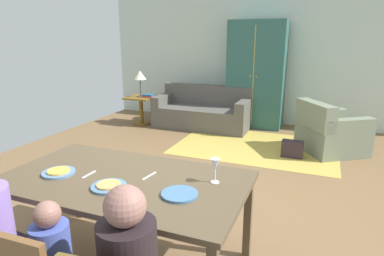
{
  "coord_description": "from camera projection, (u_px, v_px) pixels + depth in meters",
  "views": [
    {
      "loc": [
        1.21,
        -3.13,
        1.79
      ],
      "look_at": [
        -0.05,
        0.01,
        0.85
      ],
      "focal_mm": 30.93,
      "sensor_mm": 36.0,
      "label": 1
    }
  ],
  "objects": [
    {
      "name": "ground_plane",
      "position": [
        213.0,
        181.0,
        4.27
      ],
      "size": [
        6.92,
        6.44,
        0.02
      ],
      "primitive_type": "cube",
      "color": "brown"
    },
    {
      "name": "back_wall",
      "position": [
        264.0,
        58.0,
        6.83
      ],
      "size": [
        6.92,
        0.1,
        2.7
      ],
      "primitive_type": "cube",
      "color": "silver",
      "rests_on": "ground_plane"
    },
    {
      "name": "dining_table",
      "position": [
        124.0,
        186.0,
        2.51
      ],
      "size": [
        1.85,
        1.04,
        0.76
      ],
      "color": "brown",
      "rests_on": "ground_plane"
    },
    {
      "name": "plate_near_man",
      "position": [
        59.0,
        173.0,
        2.56
      ],
      "size": [
        0.25,
        0.25,
        0.02
      ],
      "primitive_type": "cylinder",
      "color": "#597DA2",
      "rests_on": "dining_table"
    },
    {
      "name": "pizza_near_man",
      "position": [
        58.0,
        171.0,
        2.56
      ],
      "size": [
        0.17,
        0.17,
        0.01
      ],
      "primitive_type": "cylinder",
      "color": "gold",
      "rests_on": "plate_near_man"
    },
    {
      "name": "plate_near_child",
      "position": [
        109.0,
        186.0,
        2.33
      ],
      "size": [
        0.25,
        0.25,
        0.02
      ],
      "primitive_type": "cylinder",
      "color": "teal",
      "rests_on": "dining_table"
    },
    {
      "name": "pizza_near_child",
      "position": [
        109.0,
        185.0,
        2.32
      ],
      "size": [
        0.17,
        0.17,
        0.01
      ],
      "primitive_type": "cylinder",
      "color": "#E09B53",
      "rests_on": "plate_near_child"
    },
    {
      "name": "plate_near_woman",
      "position": [
        180.0,
        194.0,
        2.21
      ],
      "size": [
        0.25,
        0.25,
        0.02
      ],
      "primitive_type": "cylinder",
      "color": "teal",
      "rests_on": "dining_table"
    },
    {
      "name": "wine_glass",
      "position": [
        215.0,
        166.0,
        2.38
      ],
      "size": [
        0.07,
        0.07,
        0.19
      ],
      "color": "silver",
      "rests_on": "dining_table"
    },
    {
      "name": "fork",
      "position": [
        89.0,
        174.0,
        2.54
      ],
      "size": [
        0.02,
        0.15,
        0.01
      ],
      "primitive_type": "cube",
      "rotation": [
        0.0,
        0.0,
        -0.03
      ],
      "color": "silver",
      "rests_on": "dining_table"
    },
    {
      "name": "knife",
      "position": [
        149.0,
        176.0,
        2.52
      ],
      "size": [
        0.03,
        0.17,
        0.01
      ],
      "primitive_type": "cube",
      "rotation": [
        0.0,
        0.0,
        -0.12
      ],
      "color": "silver",
      "rests_on": "dining_table"
    },
    {
      "name": "area_rug",
      "position": [
        256.0,
        146.0,
        5.57
      ],
      "size": [
        2.6,
        1.8,
        0.01
      ],
      "primitive_type": "cube",
      "color": "#B69E43",
      "rests_on": "ground_plane"
    },
    {
      "name": "couch",
      "position": [
        203.0,
        112.0,
        6.71
      ],
      "size": [
        1.89,
        0.86,
        0.82
      ],
      "color": "#53504B",
      "rests_on": "ground_plane"
    },
    {
      "name": "armchair",
      "position": [
        329.0,
        133.0,
        5.23
      ],
      "size": [
        1.19,
        1.19,
        0.82
      ],
      "color": "slate",
      "rests_on": "ground_plane"
    },
    {
      "name": "armoire",
      "position": [
        256.0,
        75.0,
        6.59
      ],
      "size": [
        1.1,
        0.59,
        2.1
      ],
      "color": "#2C5C55",
      "rests_on": "ground_plane"
    },
    {
      "name": "side_table",
      "position": [
        141.0,
        106.0,
        6.92
      ],
      "size": [
        0.56,
        0.56,
        0.58
      ],
      "color": "brown",
      "rests_on": "ground_plane"
    },
    {
      "name": "table_lamp",
      "position": [
        140.0,
        76.0,
        6.75
      ],
      "size": [
        0.26,
        0.26,
        0.54
      ],
      "color": "#403F44",
      "rests_on": "side_table"
    },
    {
      "name": "book_lower",
      "position": [
        149.0,
        96.0,
        6.82
      ],
      "size": [
        0.22,
        0.16,
        0.03
      ],
      "primitive_type": "cube",
      "color": "maroon",
      "rests_on": "side_table"
    },
    {
      "name": "book_upper",
      "position": [
        148.0,
        95.0,
        6.83
      ],
      "size": [
        0.22,
        0.16,
        0.03
      ],
      "primitive_type": "cube",
      "color": "#22567D",
      "rests_on": "book_lower"
    },
    {
      "name": "handbag",
      "position": [
        292.0,
        149.0,
        5.04
      ],
      "size": [
        0.32,
        0.16,
        0.26
      ],
      "primitive_type": "cube",
      "color": "#2E222B",
      "rests_on": "ground_plane"
    }
  ]
}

